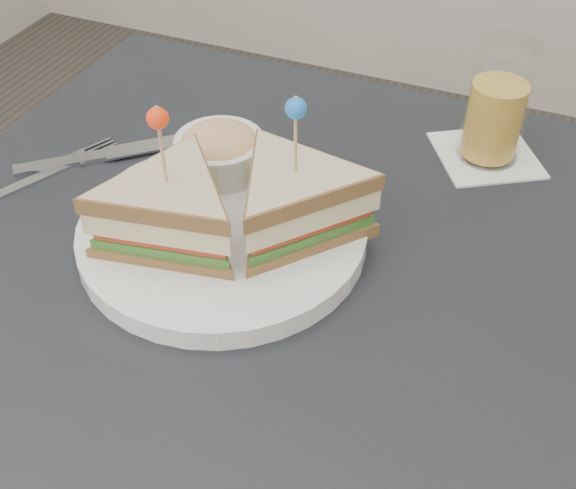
% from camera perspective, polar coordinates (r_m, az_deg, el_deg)
% --- Properties ---
extents(table, '(0.80, 0.80, 0.75)m').
position_cam_1_polar(table, '(0.72, -1.06, -7.82)').
color(table, black).
rests_on(table, ground).
extents(plate_meal, '(0.36, 0.36, 0.17)m').
position_cam_1_polar(plate_meal, '(0.68, -4.68, 3.04)').
color(plate_meal, white).
rests_on(plate_meal, table).
extents(cutlery_fork, '(0.09, 0.17, 0.01)m').
position_cam_1_polar(cutlery_fork, '(0.84, -18.03, 5.58)').
color(cutlery_fork, silver).
rests_on(cutlery_fork, table).
extents(cutlery_knife, '(0.20, 0.18, 0.01)m').
position_cam_1_polar(cutlery_knife, '(0.85, -13.51, 7.04)').
color(cutlery_knife, silver).
rests_on(cutlery_knife, table).
extents(drink_set, '(0.15, 0.15, 0.14)m').
position_cam_1_polar(drink_set, '(0.82, 16.11, 10.21)').
color(drink_set, white).
rests_on(drink_set, table).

